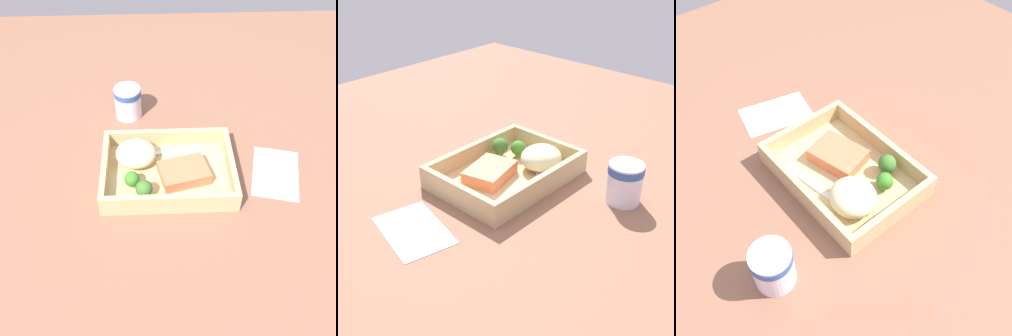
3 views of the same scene
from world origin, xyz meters
The scene contains 10 objects.
ground_plane centered at (0.00, 0.00, -1.00)cm, with size 160.00×160.00×2.00cm, color brown.
takeout_tray centered at (0.00, 0.00, 0.60)cm, with size 28.46×20.78×1.20cm, color tan.
tray_rim centered at (0.00, 0.00, 3.07)cm, with size 28.46×20.78×3.74cm.
salmon_fillet centered at (-3.38, 1.37, 2.54)cm, with size 10.23×7.50×2.69cm, color #D9714B.
mashed_potatoes centered at (6.92, -3.71, 3.76)cm, with size 8.95×8.42×5.11cm, color beige.
broccoli_floret_1 centered at (7.71, 3.43, 3.23)cm, with size 3.31×3.31×3.76cm.
broccoli_floret_2 centered at (5.15, 6.50, 3.61)cm, with size 3.54×3.54×4.29cm.
fork centered at (0.85, -6.26, 1.42)cm, with size 15.87×3.93×0.44cm.
paper_cup centered at (9.19, -22.17, 4.52)cm, with size 6.83×6.83×8.10cm.
receipt_slip centered at (-24.12, 0.05, 0.12)cm, with size 9.96×15.19×0.24cm, color white.
Camera 1 is at (2.46, 58.77, 64.46)cm, focal length 42.00 mm.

